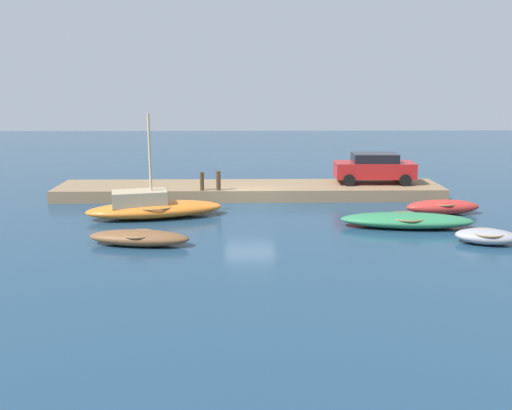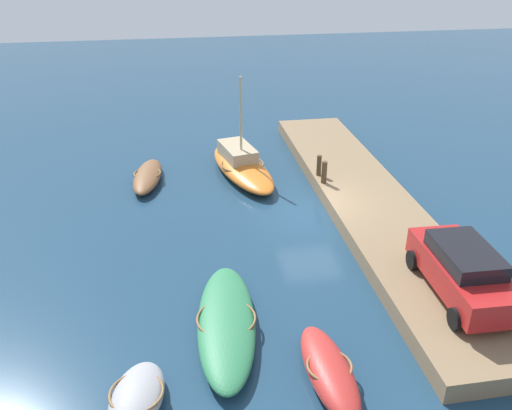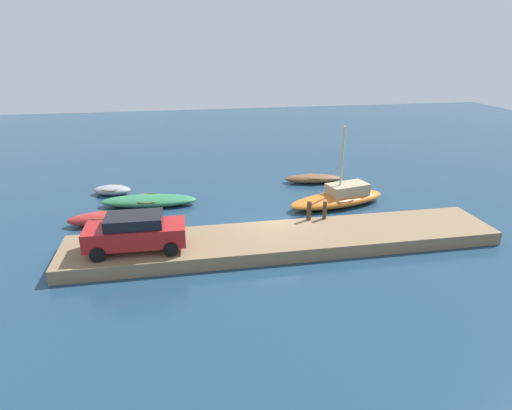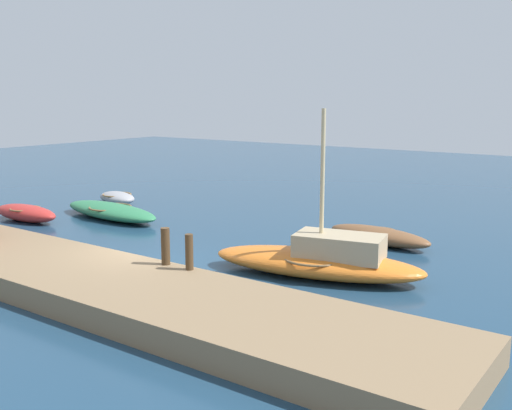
% 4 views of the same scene
% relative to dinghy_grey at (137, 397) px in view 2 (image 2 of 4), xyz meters
% --- Properties ---
extents(ground_plane, '(84.00, 84.00, 0.00)m').
position_rel_dinghy_grey_xyz_m(ground_plane, '(9.14, -6.87, -0.30)').
color(ground_plane, navy).
extents(dock_platform, '(20.71, 3.54, 0.63)m').
position_rel_dinghy_grey_xyz_m(dock_platform, '(9.14, -9.30, 0.02)').
color(dock_platform, '#846B4C').
rests_on(dock_platform, ground_plane).
extents(dinghy_grey, '(2.59, 1.79, 0.58)m').
position_rel_dinghy_grey_xyz_m(dinghy_grey, '(0.00, 0.00, 0.00)').
color(dinghy_grey, '#939399').
rests_on(dinghy_grey, ground_plane).
extents(sailboat_orange, '(6.51, 3.29, 4.76)m').
position_rel_dinghy_grey_xyz_m(sailboat_orange, '(13.66, -4.52, 0.19)').
color(sailboat_orange, orange).
rests_on(sailboat_orange, ground_plane).
extents(motorboat_green, '(5.79, 2.26, 0.62)m').
position_rel_dinghy_grey_xyz_m(motorboat_green, '(2.42, -2.50, 0.02)').
color(motorboat_green, '#2D7A4C').
rests_on(motorboat_green, ground_plane).
extents(rowboat_brown, '(4.05, 1.72, 0.59)m').
position_rel_dinghy_grey_xyz_m(rowboat_brown, '(13.46, -0.04, 0.00)').
color(rowboat_brown, brown).
rests_on(rowboat_brown, ground_plane).
extents(rowboat_red, '(3.56, 1.31, 0.68)m').
position_rel_dinghy_grey_xyz_m(rowboat_red, '(0.03, -4.93, 0.05)').
color(rowboat_red, '#B72D28').
rests_on(rowboat_red, ground_plane).
extents(mooring_post_west, '(0.24, 0.24, 1.01)m').
position_rel_dinghy_grey_xyz_m(mooring_post_west, '(10.75, -7.78, 0.83)').
color(mooring_post_west, '#47331E').
rests_on(mooring_post_west, dock_platform).
extents(mooring_post_mid_west, '(0.21, 0.21, 0.95)m').
position_rel_dinghy_grey_xyz_m(mooring_post_mid_west, '(11.60, -7.78, 0.80)').
color(mooring_post_mid_west, '#47331E').
rests_on(mooring_post_mid_west, dock_platform).
extents(parked_car, '(4.35, 2.04, 1.65)m').
position_rel_dinghy_grey_xyz_m(parked_car, '(2.26, -9.66, 1.20)').
color(parked_car, '#B21E1E').
rests_on(parked_car, dock_platform).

